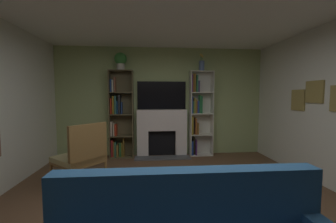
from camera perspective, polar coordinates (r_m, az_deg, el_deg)
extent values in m
plane|color=brown|center=(2.89, 2.35, -26.65)|extent=(6.90, 6.90, 0.00)
cube|color=#A1B577|center=(5.37, -1.72, 2.56)|extent=(5.16, 0.06, 2.64)
cube|color=olive|center=(4.47, 34.20, 4.32)|extent=(0.03, 0.39, 0.38)
cube|color=#887F56|center=(4.47, 34.10, 4.32)|extent=(0.01, 0.33, 0.32)
cube|color=olive|center=(4.79, 31.11, 2.59)|extent=(0.03, 0.35, 0.39)
cube|color=gray|center=(4.78, 31.01, 2.60)|extent=(0.01, 0.29, 0.33)
cube|color=white|center=(5.35, -6.67, -8.37)|extent=(0.27, 0.21, 0.62)
cube|color=white|center=(5.41, 3.40, -8.21)|extent=(0.27, 0.21, 0.62)
cube|color=white|center=(5.27, -1.62, -2.28)|extent=(1.21, 0.21, 0.51)
cube|color=black|center=(5.43, -1.65, -8.16)|extent=(0.66, 0.08, 0.62)
cube|color=#505357|center=(5.19, -1.41, -12.14)|extent=(1.31, 0.30, 0.03)
cube|color=black|center=(5.31, -1.69, 4.27)|extent=(1.18, 0.06, 0.68)
cube|color=brown|center=(5.28, -15.10, -0.74)|extent=(0.02, 0.29, 2.07)
cube|color=brown|center=(5.21, -9.23, -0.71)|extent=(0.02, 0.29, 2.07)
cube|color=brown|center=(5.37, -12.00, -0.59)|extent=(0.56, 0.02, 2.07)
cube|color=brown|center=(5.42, -12.01, -11.57)|extent=(0.52, 0.29, 0.02)
cube|color=red|center=(5.44, -14.45, -9.29)|extent=(0.04, 0.18, 0.40)
cube|color=#955D25|center=(5.42, -14.02, -9.54)|extent=(0.02, 0.22, 0.36)
cube|color=#326950|center=(5.41, -13.64, -9.63)|extent=(0.04, 0.22, 0.35)
cube|color=olive|center=(5.41, -13.07, -9.95)|extent=(0.04, 0.23, 0.29)
cube|color=#357B3F|center=(5.42, -12.45, -9.68)|extent=(0.04, 0.18, 0.33)
cube|color=olive|center=(5.39, -11.93, -9.70)|extent=(0.02, 0.23, 0.34)
cube|color=brown|center=(5.39, -11.54, -9.19)|extent=(0.02, 0.20, 0.43)
cube|color=brown|center=(5.31, -12.09, -6.29)|extent=(0.52, 0.29, 0.02)
cube|color=beige|center=(5.32, -14.59, -4.39)|extent=(0.04, 0.23, 0.33)
cube|color=beige|center=(5.33, -14.02, -4.58)|extent=(0.03, 0.21, 0.29)
cube|color=red|center=(5.33, -13.57, -4.72)|extent=(0.04, 0.20, 0.27)
cube|color=brown|center=(5.24, -12.18, -0.72)|extent=(0.52, 0.29, 0.02)
cube|color=red|center=(5.29, -14.71, 1.37)|extent=(0.03, 0.20, 0.37)
cube|color=olive|center=(5.28, -14.18, 1.67)|extent=(0.03, 0.19, 0.42)
cube|color=#2F6456|center=(5.28, -13.63, 1.72)|extent=(0.04, 0.19, 0.43)
cube|color=navy|center=(5.28, -13.18, 1.07)|extent=(0.03, 0.18, 0.31)
cube|color=#23262C|center=(5.25, -12.65, 1.81)|extent=(0.04, 0.22, 0.44)
cube|color=navy|center=(5.27, -12.10, 0.92)|extent=(0.03, 0.17, 0.28)
cube|color=brown|center=(5.22, -12.27, 4.94)|extent=(0.52, 0.29, 0.02)
cube|color=#2B4995|center=(5.30, -14.79, 6.60)|extent=(0.03, 0.16, 0.30)
cube|color=beige|center=(5.29, -14.32, 6.53)|extent=(0.04, 0.18, 0.28)
cube|color=brown|center=(5.29, -13.83, 6.89)|extent=(0.04, 0.17, 0.35)
cube|color=brown|center=(5.25, -12.36, 10.49)|extent=(0.52, 0.29, 0.02)
cube|color=silver|center=(5.31, 5.90, -0.58)|extent=(0.02, 0.28, 2.07)
cube|color=silver|center=(5.44, 11.50, -0.53)|extent=(0.02, 0.28, 2.07)
cube|color=silver|center=(5.49, 8.40, -0.44)|extent=(0.56, 0.02, 2.07)
cube|color=silver|center=(5.55, 8.61, -11.16)|extent=(0.52, 0.28, 0.02)
cube|color=navy|center=(5.46, 6.24, -9.42)|extent=(0.04, 0.23, 0.35)
cube|color=black|center=(5.49, 6.78, -8.88)|extent=(0.04, 0.17, 0.43)
cube|color=#4D286A|center=(5.47, 7.28, -9.23)|extent=(0.03, 0.23, 0.38)
cube|color=silver|center=(5.43, 8.67, -6.00)|extent=(0.52, 0.28, 0.02)
cube|color=olive|center=(5.36, 6.28, -3.61)|extent=(0.04, 0.22, 0.45)
cube|color=black|center=(5.40, 6.74, -4.11)|extent=(0.02, 0.16, 0.34)
cube|color=#985026|center=(5.38, 7.23, -3.84)|extent=(0.03, 0.21, 0.40)
cube|color=brown|center=(5.40, 7.72, -4.44)|extent=(0.04, 0.22, 0.28)
cube|color=silver|center=(5.36, 8.73, -0.56)|extent=(0.52, 0.28, 0.02)
cube|color=#344686|center=(5.30, 6.24, 1.76)|extent=(0.03, 0.23, 0.42)
cube|color=#398149|center=(5.32, 6.60, 1.09)|extent=(0.02, 0.22, 0.29)
cube|color=olive|center=(5.33, 6.96, 1.54)|extent=(0.04, 0.21, 0.37)
cube|color=brown|center=(5.36, 7.41, 1.37)|extent=(0.03, 0.18, 0.34)
cube|color=#283E95|center=(5.38, 7.89, 1.20)|extent=(0.04, 0.16, 0.31)
cube|color=#287F3C|center=(5.37, 8.29, 1.95)|extent=(0.02, 0.18, 0.45)
cube|color=#21673A|center=(5.39, 8.70, 1.81)|extent=(0.04, 0.17, 0.42)
cube|color=silver|center=(5.35, 8.80, 4.97)|extent=(0.52, 0.28, 0.02)
cube|color=#65277E|center=(5.34, 6.23, 7.34)|extent=(0.03, 0.17, 0.42)
cube|color=brown|center=(5.35, 6.67, 7.40)|extent=(0.03, 0.16, 0.43)
cube|color=olive|center=(5.35, 7.01, 7.48)|extent=(0.02, 0.17, 0.45)
cube|color=#296649|center=(5.34, 7.54, 7.29)|extent=(0.04, 0.22, 0.41)
cube|color=#4A3F6B|center=(5.36, 7.99, 6.54)|extent=(0.04, 0.19, 0.27)
cube|color=silver|center=(5.38, 8.86, 10.39)|extent=(0.52, 0.28, 0.02)
cylinder|color=beige|center=(5.26, -12.38, 11.40)|extent=(0.18, 0.18, 0.15)
sphere|color=#377F38|center=(5.28, -12.42, 13.43)|extent=(0.29, 0.29, 0.29)
cylinder|color=#546EA5|center=(5.38, 8.90, 11.78)|extent=(0.13, 0.13, 0.24)
cylinder|color=#4C7F3F|center=(5.44, 9.04, 13.58)|extent=(0.01, 0.01, 0.11)
sphere|color=#E0C154|center=(5.45, 9.05, 14.15)|extent=(0.05, 0.05, 0.05)
cylinder|color=#4C7F3F|center=(5.41, 8.91, 13.80)|extent=(0.01, 0.01, 0.14)
sphere|color=#E0C154|center=(5.42, 8.92, 14.52)|extent=(0.04, 0.04, 0.04)
cylinder|color=#4C7F3F|center=(5.40, 8.63, 13.88)|extent=(0.01, 0.01, 0.15)
sphere|color=#E0C154|center=(5.41, 8.64, 14.66)|extent=(0.05, 0.05, 0.05)
cylinder|color=#4C7F3F|center=(5.42, 8.74, 13.71)|extent=(0.01, 0.01, 0.13)
sphere|color=#E0C154|center=(5.43, 8.75, 14.37)|extent=(0.05, 0.05, 0.05)
cube|color=#2D6095|center=(1.72, 5.18, -23.19)|extent=(1.94, 0.18, 0.52)
cylinder|color=olive|center=(3.63, -24.10, -16.74)|extent=(0.04, 0.04, 0.41)
cylinder|color=olive|center=(3.95, -16.16, -14.79)|extent=(0.04, 0.04, 0.41)
cylinder|color=olive|center=(4.13, -28.39, -14.28)|extent=(0.04, 0.04, 0.41)
cylinder|color=olive|center=(4.41, -21.06, -12.85)|extent=(0.04, 0.04, 0.41)
cube|color=tan|center=(3.95, -22.52, -11.26)|extent=(0.91, 0.91, 0.08)
cube|color=olive|center=(3.96, -22.50, -12.09)|extent=(0.91, 0.91, 0.04)
cube|color=olive|center=(3.64, -20.23, -8.02)|extent=(0.48, 0.53, 0.63)
cube|color=brown|center=(2.24, 2.82, -25.17)|extent=(0.86, 0.52, 0.04)
cylinder|color=brown|center=(2.53, -8.30, -26.74)|extent=(0.05, 0.05, 0.36)
cylinder|color=brown|center=(2.62, 11.78, -25.64)|extent=(0.05, 0.05, 0.36)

